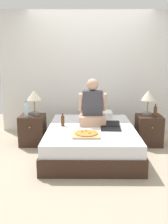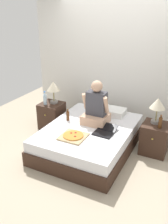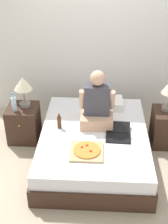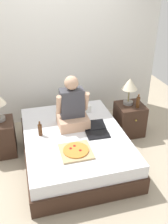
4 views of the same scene
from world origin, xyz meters
The scene contains 14 objects.
ground_plane centered at (0.00, 0.00, 0.00)m, with size 5.76×5.76×0.00m, color tan.
wall_back centered at (0.00, 1.32, 1.25)m, with size 3.76×0.12×2.50m, color silver.
bed centered at (0.00, 0.00, 0.21)m, with size 1.45×1.92×0.44m.
nightstand_left centered at (-1.06, 0.40, 0.27)m, with size 0.44×0.47×0.54m.
lamp_on_left_nightstand centered at (-1.02, 0.45, 0.87)m, with size 0.26×0.26×0.45m.
water_bottle centered at (-1.14, 0.31, 0.65)m, with size 0.07×0.07×0.28m.
nightstand_right centered at (1.06, 0.40, 0.27)m, with size 0.44×0.47×0.54m.
lamp_on_right_nightstand centered at (1.03, 0.45, 0.87)m, with size 0.26×0.26×0.45m.
beer_bottle centered at (1.13, 0.30, 0.64)m, with size 0.06×0.06×0.23m.
pillow centered at (0.15, 0.68, 0.50)m, with size 0.52×0.34×0.12m, color white.
person_seated centered at (0.03, 0.21, 0.72)m, with size 0.47×0.40×0.78m.
laptop centered at (0.31, -0.07, 0.46)m, with size 0.33×0.43×0.07m.
pizza_box centered at (-0.08, -0.44, 0.45)m, with size 0.40×0.40×0.05m.
beer_bottle_on_bed centered at (-0.47, 0.07, 0.53)m, with size 0.06×0.06×0.22m.
Camera 1 is at (-0.08, -3.97, 1.55)m, focal length 40.00 mm.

